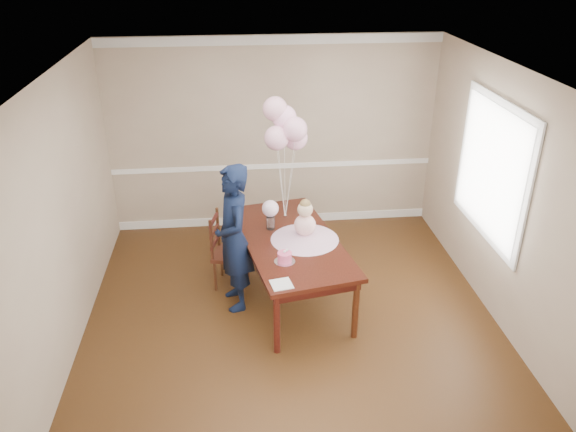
% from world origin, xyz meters
% --- Properties ---
extents(floor, '(4.50, 5.00, 0.00)m').
position_xyz_m(floor, '(0.00, 0.00, 0.00)').
color(floor, '#331D0C').
rests_on(floor, ground).
extents(ceiling, '(4.50, 5.00, 0.02)m').
position_xyz_m(ceiling, '(0.00, 0.00, 2.70)').
color(ceiling, white).
rests_on(ceiling, wall_back).
extents(wall_back, '(4.50, 0.02, 2.70)m').
position_xyz_m(wall_back, '(0.00, 2.50, 1.35)').
color(wall_back, tan).
rests_on(wall_back, floor).
extents(wall_front, '(4.50, 0.02, 2.70)m').
position_xyz_m(wall_front, '(0.00, -2.50, 1.35)').
color(wall_front, tan).
rests_on(wall_front, floor).
extents(wall_left, '(0.02, 5.00, 2.70)m').
position_xyz_m(wall_left, '(-2.25, 0.00, 1.35)').
color(wall_left, tan).
rests_on(wall_left, floor).
extents(wall_right, '(0.02, 5.00, 2.70)m').
position_xyz_m(wall_right, '(2.25, 0.00, 1.35)').
color(wall_right, tan).
rests_on(wall_right, floor).
extents(chair_rail_trim, '(4.50, 0.02, 0.07)m').
position_xyz_m(chair_rail_trim, '(0.00, 2.49, 0.90)').
color(chair_rail_trim, white).
rests_on(chair_rail_trim, wall_back).
extents(crown_molding, '(4.50, 0.02, 0.12)m').
position_xyz_m(crown_molding, '(0.00, 2.49, 2.63)').
color(crown_molding, silver).
rests_on(crown_molding, wall_back).
extents(baseboard_trim, '(4.50, 0.02, 0.12)m').
position_xyz_m(baseboard_trim, '(0.00, 2.49, 0.06)').
color(baseboard_trim, white).
rests_on(baseboard_trim, floor).
extents(window_frame, '(0.02, 1.66, 1.56)m').
position_xyz_m(window_frame, '(2.23, 0.50, 1.55)').
color(window_frame, silver).
rests_on(window_frame, wall_right).
extents(window_blinds, '(0.01, 1.50, 1.40)m').
position_xyz_m(window_blinds, '(2.21, 0.50, 1.55)').
color(window_blinds, white).
rests_on(window_blinds, wall_right).
extents(dining_table_top, '(1.37, 2.18, 0.05)m').
position_xyz_m(dining_table_top, '(0.04, 0.60, 0.73)').
color(dining_table_top, black).
rests_on(dining_table_top, table_leg_fl).
extents(table_apron, '(1.26, 2.06, 0.10)m').
position_xyz_m(table_apron, '(0.04, 0.60, 0.66)').
color(table_apron, black).
rests_on(table_apron, table_leg_fl).
extents(table_leg_fl, '(0.08, 0.08, 0.71)m').
position_xyz_m(table_leg_fl, '(-0.20, -0.39, 0.35)').
color(table_leg_fl, black).
rests_on(table_leg_fl, floor).
extents(table_leg_fr, '(0.08, 0.08, 0.71)m').
position_xyz_m(table_leg_fr, '(0.63, -0.23, 0.35)').
color(table_leg_fr, black).
rests_on(table_leg_fr, floor).
extents(table_leg_bl, '(0.08, 0.08, 0.71)m').
position_xyz_m(table_leg_bl, '(-0.55, 1.43, 0.35)').
color(table_leg_bl, black).
rests_on(table_leg_bl, floor).
extents(table_leg_br, '(0.08, 0.08, 0.71)m').
position_xyz_m(table_leg_br, '(0.28, 1.59, 0.35)').
color(table_leg_br, black).
rests_on(table_leg_br, floor).
extents(baby_skirt, '(0.90, 0.90, 0.10)m').
position_xyz_m(baby_skirt, '(0.20, 0.58, 0.81)').
color(baby_skirt, '#D79FBF').
rests_on(baby_skirt, dining_table_top).
extents(baby_torso, '(0.24, 0.24, 0.24)m').
position_xyz_m(baby_torso, '(0.20, 0.58, 0.94)').
color(baby_torso, '#FFA1C9').
rests_on(baby_torso, baby_skirt).
extents(baby_head, '(0.17, 0.17, 0.17)m').
position_xyz_m(baby_head, '(0.20, 0.58, 1.13)').
color(baby_head, beige).
rests_on(baby_head, baby_torso).
extents(baby_hair, '(0.12, 0.12, 0.12)m').
position_xyz_m(baby_hair, '(0.20, 0.58, 1.19)').
color(baby_hair, olive).
rests_on(baby_hair, baby_head).
extents(cake_platter, '(0.26, 0.26, 0.01)m').
position_xyz_m(cake_platter, '(-0.07, 0.11, 0.76)').
color(cake_platter, silver).
rests_on(cake_platter, dining_table_top).
extents(birthday_cake, '(0.18, 0.18, 0.10)m').
position_xyz_m(birthday_cake, '(-0.07, 0.11, 0.82)').
color(birthday_cake, '#DC4576').
rests_on(birthday_cake, cake_platter).
extents(cake_flower_a, '(0.03, 0.03, 0.03)m').
position_xyz_m(cake_flower_a, '(-0.07, 0.11, 0.88)').
color(cake_flower_a, white).
rests_on(cake_flower_a, birthday_cake).
extents(cake_flower_b, '(0.03, 0.03, 0.03)m').
position_xyz_m(cake_flower_b, '(-0.05, 0.14, 0.88)').
color(cake_flower_b, white).
rests_on(cake_flower_b, birthday_cake).
extents(rose_vase_near, '(0.12, 0.12, 0.16)m').
position_xyz_m(rose_vase_near, '(-0.17, 0.87, 0.84)').
color(rose_vase_near, silver).
rests_on(rose_vase_near, dining_table_top).
extents(roses_near, '(0.19, 0.19, 0.19)m').
position_xyz_m(roses_near, '(-0.17, 0.87, 1.02)').
color(roses_near, silver).
rests_on(roses_near, rose_vase_near).
extents(napkin, '(0.24, 0.24, 0.01)m').
position_xyz_m(napkin, '(-0.15, -0.31, 0.76)').
color(napkin, white).
rests_on(napkin, dining_table_top).
extents(balloon_weight, '(0.05, 0.05, 0.02)m').
position_xyz_m(balloon_weight, '(0.03, 1.17, 0.77)').
color(balloon_weight, silver).
rests_on(balloon_weight, dining_table_top).
extents(balloon_a, '(0.28, 0.28, 0.28)m').
position_xyz_m(balloon_a, '(-0.07, 1.15, 1.77)').
color(balloon_a, '#E7A4BD').
rests_on(balloon_a, balloon_ribbon_a).
extents(balloon_b, '(0.28, 0.28, 0.28)m').
position_xyz_m(balloon_b, '(0.14, 1.14, 1.87)').
color(balloon_b, '#EAA5C3').
rests_on(balloon_b, balloon_ribbon_b).
extents(balloon_c, '(0.28, 0.28, 0.28)m').
position_xyz_m(balloon_c, '(0.03, 1.27, 1.97)').
color(balloon_c, '#FEB4DA').
rests_on(balloon_c, balloon_ribbon_c).
extents(balloon_d, '(0.28, 0.28, 0.28)m').
position_xyz_m(balloon_d, '(-0.07, 1.27, 2.07)').
color(balloon_d, '#E4A1B6').
rests_on(balloon_d, balloon_ribbon_d).
extents(balloon_e, '(0.28, 0.28, 0.28)m').
position_xyz_m(balloon_e, '(0.17, 1.27, 1.72)').
color(balloon_e, '#FFB4D6').
rests_on(balloon_e, balloon_ribbon_e).
extents(balloon_ribbon_a, '(0.09, 0.02, 0.85)m').
position_xyz_m(balloon_ribbon_a, '(-0.02, 1.16, 1.19)').
color(balloon_ribbon_a, white).
rests_on(balloon_ribbon_a, balloon_weight).
extents(balloon_ribbon_b, '(0.11, 0.03, 0.95)m').
position_xyz_m(balloon_ribbon_b, '(0.09, 1.15, 1.24)').
color(balloon_ribbon_b, white).
rests_on(balloon_ribbon_b, balloon_weight).
extents(balloon_ribbon_c, '(0.01, 0.10, 1.05)m').
position_xyz_m(balloon_ribbon_c, '(0.03, 1.22, 1.30)').
color(balloon_ribbon_c, white).
rests_on(balloon_ribbon_c, balloon_weight).
extents(balloon_ribbon_d, '(0.10, 0.09, 1.15)m').
position_xyz_m(balloon_ribbon_d, '(-0.02, 1.22, 1.35)').
color(balloon_ribbon_d, white).
rests_on(balloon_ribbon_d, balloon_weight).
extents(balloon_ribbon_e, '(0.13, 0.10, 0.79)m').
position_xyz_m(balloon_ribbon_e, '(0.10, 1.22, 1.17)').
color(balloon_ribbon_e, white).
rests_on(balloon_ribbon_e, balloon_weight).
extents(dining_chair_seat, '(0.49, 0.49, 0.05)m').
position_xyz_m(dining_chair_seat, '(-0.64, 0.92, 0.41)').
color(dining_chair_seat, '#3D1A10').
rests_on(dining_chair_seat, chair_leg_fl).
extents(chair_leg_fl, '(0.04, 0.04, 0.40)m').
position_xyz_m(chair_leg_fl, '(-0.84, 0.80, 0.20)').
color(chair_leg_fl, '#3C1D10').
rests_on(chair_leg_fl, floor).
extents(chair_leg_fr, '(0.04, 0.04, 0.40)m').
position_xyz_m(chair_leg_fr, '(-0.52, 0.72, 0.20)').
color(chair_leg_fr, '#3C1F10').
rests_on(chair_leg_fr, floor).
extents(chair_leg_bl, '(0.04, 0.04, 0.40)m').
position_xyz_m(chair_leg_bl, '(-0.77, 1.12, 0.20)').
color(chair_leg_bl, '#3E2211').
rests_on(chair_leg_bl, floor).
extents(chair_leg_br, '(0.04, 0.04, 0.40)m').
position_xyz_m(chair_leg_br, '(-0.45, 1.04, 0.20)').
color(chair_leg_br, '#31190D').
rests_on(chair_leg_br, floor).
extents(chair_back_post_l, '(0.04, 0.04, 0.52)m').
position_xyz_m(chair_back_post_l, '(-0.86, 0.80, 0.68)').
color(chair_back_post_l, '#3C1B10').
rests_on(chair_back_post_l, dining_chair_seat).
extents(chair_back_post_r, '(0.04, 0.04, 0.52)m').
position_xyz_m(chair_back_post_r, '(-0.79, 1.12, 0.68)').
color(chair_back_post_r, '#371E0F').
rests_on(chair_back_post_r, dining_chair_seat).
extents(chair_slat_low, '(0.11, 0.36, 0.05)m').
position_xyz_m(chair_slat_low, '(-0.82, 0.96, 0.57)').
color(chair_slat_low, '#37120F').
rests_on(chair_slat_low, dining_chair_seat).
extents(chair_slat_mid, '(0.11, 0.36, 0.05)m').
position_xyz_m(chair_slat_mid, '(-0.82, 0.96, 0.72)').
color(chair_slat_mid, '#3E1710').
rests_on(chair_slat_mid, dining_chair_seat).
extents(chair_slat_top, '(0.11, 0.36, 0.05)m').
position_xyz_m(chair_slat_top, '(-0.82, 0.96, 0.86)').
color(chair_slat_top, '#34110E').
rests_on(chair_slat_top, dining_chair_seat).
extents(woman, '(0.53, 0.69, 1.71)m').
position_xyz_m(woman, '(-0.60, 0.51, 0.85)').
color(woman, black).
rests_on(woman, floor).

